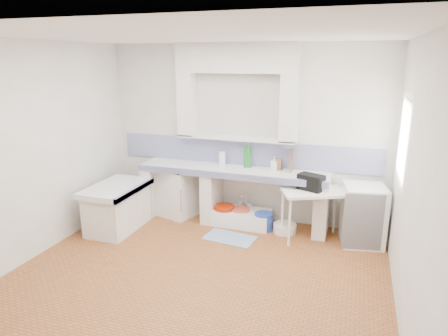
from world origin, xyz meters
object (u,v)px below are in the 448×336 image
(stove, at_px, (178,192))
(side_table, at_px, (313,215))
(fridge, at_px, (363,215))
(sink, at_px, (242,218))

(stove, relative_size, side_table, 0.89)
(fridge, bearing_deg, sink, 166.66)
(side_table, bearing_deg, stove, 148.95)
(sink, bearing_deg, fridge, -3.05)
(sink, height_order, fridge, fridge)
(stove, distance_m, sink, 1.19)
(stove, bearing_deg, sink, 13.44)
(side_table, relative_size, fridge, 1.05)
(stove, height_order, side_table, stove)
(sink, height_order, side_table, side_table)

